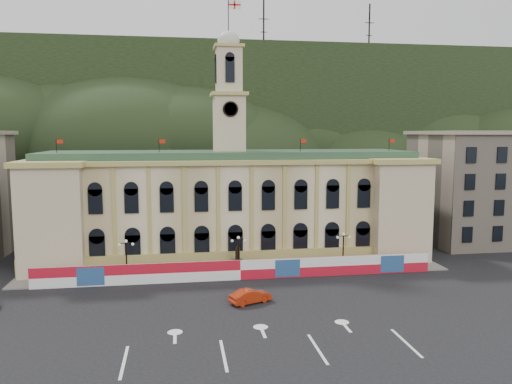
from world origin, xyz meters
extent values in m
plane|color=black|center=(0.00, 0.00, 0.00)|extent=(260.00, 260.00, 0.00)
cube|color=black|center=(0.00, 130.00, 22.00)|extent=(230.00, 70.00, 44.00)
cube|color=#595651|center=(35.00, 110.00, 30.00)|extent=(22.00, 8.00, 14.00)
cube|color=#595651|center=(-48.00, 108.00, 26.00)|extent=(16.00, 7.00, 10.00)
cylinder|color=black|center=(20.00, 115.00, 50.00)|extent=(0.50, 0.50, 20.00)
cylinder|color=black|center=(55.00, 115.00, 50.00)|extent=(0.50, 0.50, 20.00)
cube|color=beige|center=(0.00, 28.00, 7.00)|extent=(55.00, 15.00, 14.00)
cube|color=tan|center=(0.00, 20.20, 1.20)|extent=(56.00, 0.80, 2.40)
cube|color=tan|center=(0.00, 28.00, 14.30)|extent=(56.20, 16.20, 0.60)
cube|color=#305037|center=(0.00, 28.00, 15.00)|extent=(53.00, 13.00, 1.20)
cube|color=beige|center=(-23.50, 27.00, 7.00)|extent=(8.00, 17.00, 14.00)
cube|color=beige|center=(23.50, 27.00, 7.00)|extent=(8.00, 17.00, 14.00)
cube|color=beige|center=(0.00, 28.00, 19.60)|extent=(4.40, 4.40, 8.00)
cube|color=tan|center=(0.00, 28.00, 23.80)|extent=(5.20, 5.20, 0.50)
cube|color=beige|center=(0.00, 28.00, 27.10)|extent=(3.60, 3.60, 6.50)
cube|color=tan|center=(0.00, 28.00, 30.50)|extent=(4.20, 4.20, 0.40)
cylinder|color=black|center=(0.00, 25.70, 21.60)|extent=(2.20, 0.20, 2.20)
ellipsoid|color=beige|center=(0.00, 28.00, 31.40)|extent=(3.20, 3.20, 2.72)
cylinder|color=black|center=(0.00, 28.00, 34.60)|extent=(0.12, 0.12, 5.00)
cube|color=white|center=(0.90, 28.00, 36.40)|extent=(1.80, 0.04, 1.20)
cube|color=red|center=(0.90, 27.97, 36.40)|extent=(1.80, 0.02, 0.22)
cube|color=red|center=(0.90, 27.97, 36.40)|extent=(0.22, 0.02, 1.20)
cube|color=#B6A48C|center=(43.00, 31.00, 9.00)|extent=(20.00, 16.00, 18.00)
cube|color=gray|center=(43.00, 31.00, 18.30)|extent=(21.00, 17.00, 0.60)
cube|color=red|center=(0.00, 15.00, 1.25)|extent=(50.00, 0.25, 2.50)
cube|color=#284F86|center=(-18.00, 14.86, 1.25)|extent=(3.20, 0.05, 2.20)
cube|color=#284F86|center=(6.00, 14.86, 1.25)|extent=(3.20, 0.05, 2.20)
cube|color=#284F86|center=(20.00, 14.86, 1.25)|extent=(3.20, 0.05, 2.20)
cube|color=slate|center=(0.00, 17.75, 0.08)|extent=(56.00, 5.50, 0.16)
cube|color=#595651|center=(0.00, 18.00, 0.90)|extent=(1.40, 1.40, 1.80)
cylinder|color=black|center=(0.00, 18.00, 2.60)|extent=(0.60, 0.60, 1.60)
sphere|color=black|center=(0.00, 18.00, 3.50)|extent=(0.44, 0.44, 0.44)
cylinder|color=black|center=(-14.00, 17.00, 0.15)|extent=(0.44, 0.44, 0.30)
cylinder|color=black|center=(-14.00, 17.00, 2.40)|extent=(0.18, 0.18, 4.80)
cube|color=black|center=(-14.00, 17.00, 4.70)|extent=(1.60, 0.08, 0.08)
sphere|color=silver|center=(-14.80, 17.00, 4.55)|extent=(0.36, 0.36, 0.36)
sphere|color=silver|center=(-13.20, 17.00, 4.55)|extent=(0.36, 0.36, 0.36)
sphere|color=silver|center=(-14.00, 17.00, 4.95)|extent=(0.40, 0.40, 0.40)
cylinder|color=black|center=(0.00, 17.00, 0.15)|extent=(0.44, 0.44, 0.30)
cylinder|color=black|center=(0.00, 17.00, 2.40)|extent=(0.18, 0.18, 4.80)
cube|color=black|center=(0.00, 17.00, 4.70)|extent=(1.60, 0.08, 0.08)
sphere|color=silver|center=(-0.80, 17.00, 4.55)|extent=(0.36, 0.36, 0.36)
sphere|color=silver|center=(0.80, 17.00, 4.55)|extent=(0.36, 0.36, 0.36)
sphere|color=silver|center=(0.00, 17.00, 4.95)|extent=(0.40, 0.40, 0.40)
cylinder|color=black|center=(14.00, 17.00, 0.15)|extent=(0.44, 0.44, 0.30)
cylinder|color=black|center=(14.00, 17.00, 2.40)|extent=(0.18, 0.18, 4.80)
cube|color=black|center=(14.00, 17.00, 4.70)|extent=(1.60, 0.08, 0.08)
sphere|color=silver|center=(13.20, 17.00, 4.55)|extent=(0.36, 0.36, 0.36)
sphere|color=silver|center=(14.80, 17.00, 4.55)|extent=(0.36, 0.36, 0.36)
sphere|color=silver|center=(14.00, 17.00, 4.95)|extent=(0.40, 0.40, 0.40)
imported|color=#A4240B|center=(0.02, 6.29, 0.76)|extent=(4.87, 5.76, 1.52)
camera|label=1|loc=(-7.39, -45.19, 18.22)|focal=35.00mm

